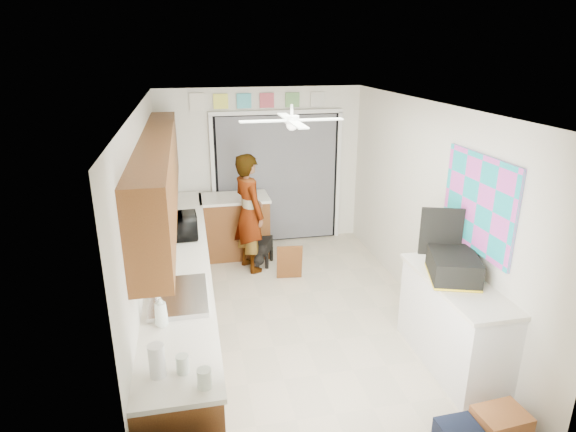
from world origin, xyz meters
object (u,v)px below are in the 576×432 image
suitcase (453,266)px  cardboard_box (500,425)px  soap_bottle (161,310)px  microwave (184,226)px  man (249,213)px  dog (264,250)px  paper_towel_roll (157,361)px

suitcase → cardboard_box: 1.43m
suitcase → soap_bottle: bearing=-155.4°
microwave → soap_bottle: soap_bottle is taller
suitcase → man: man is taller
soap_bottle → dog: bearing=66.3°
soap_bottle → man: bearing=69.4°
cardboard_box → man: man is taller
suitcase → dog: size_ratio=1.03×
microwave → suitcase: microwave is taller
microwave → dog: microwave is taller
dog → microwave: bearing=-114.0°
soap_bottle → suitcase: (2.74, 0.29, -0.02)m
microwave → soap_bottle: 1.96m
soap_bottle → suitcase: soap_bottle is taller
paper_towel_roll → cardboard_box: size_ratio=0.59×
microwave → cardboard_box: bearing=-140.4°
microwave → paper_towel_roll: (-0.19, -2.60, -0.01)m
suitcase → man: size_ratio=0.34×
microwave → cardboard_box: microwave is taller
man → microwave: bearing=115.8°
soap_bottle → dog: soap_bottle is taller
suitcase → dog: 3.15m
paper_towel_roll → suitcase: 2.90m
dog → soap_bottle: bearing=-90.1°
cardboard_box → man: bearing=113.5°
dog → cardboard_box: bearing=-46.3°
paper_towel_roll → man: man is taller
soap_bottle → man: man is taller
suitcase → man: 3.08m
soap_bottle → cardboard_box: 2.94m
paper_towel_roll → cardboard_box: bearing=-2.9°
man → soap_bottle: bearing=139.2°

